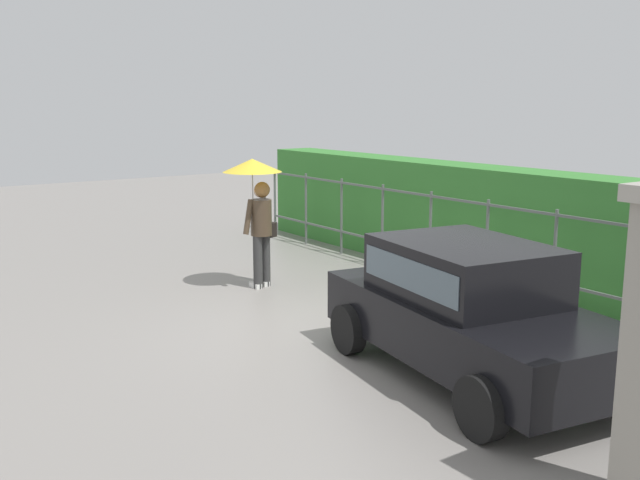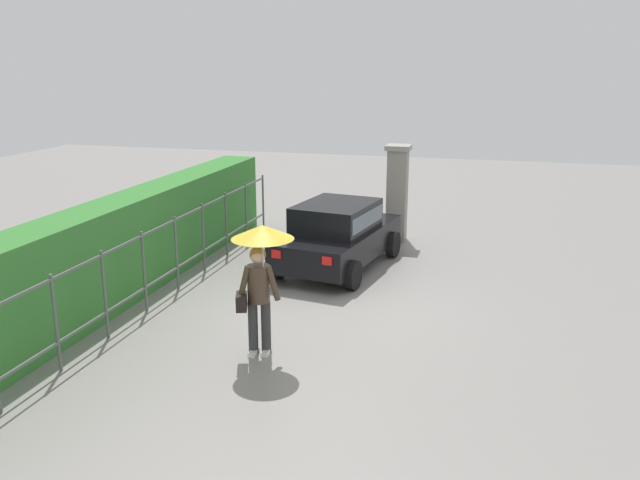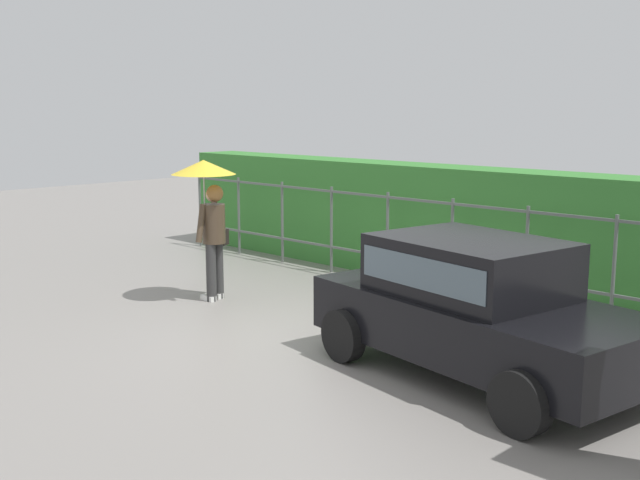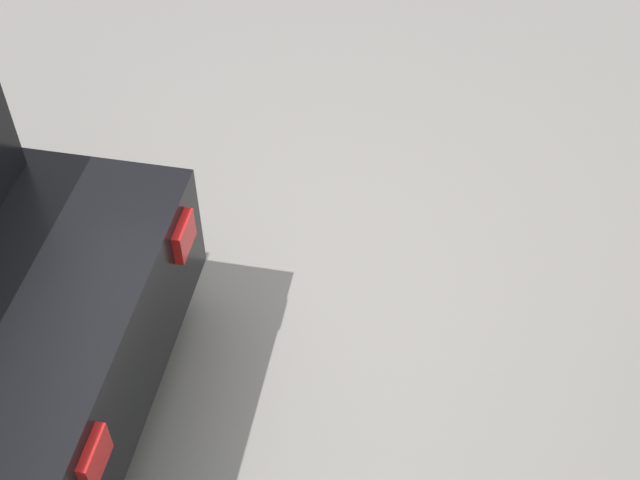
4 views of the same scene
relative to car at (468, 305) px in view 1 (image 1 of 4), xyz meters
The scene contains 5 objects.
ground_plane 2.35m from the car, 168.55° to the right, with size 40.00×40.00×0.00m, color gray.
car is the anchor object (origin of this frame).
pedestrian 4.71m from the car, behind, with size 0.94×0.94×2.09m.
fence_section 3.95m from the car, 135.90° to the left, with size 11.31×0.05×1.50m.
hedge_row 4.57m from the car, 128.35° to the left, with size 12.26×0.90×1.90m, color #387F33.
Camera 1 is at (7.35, -5.19, 2.97)m, focal length 40.19 mm.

